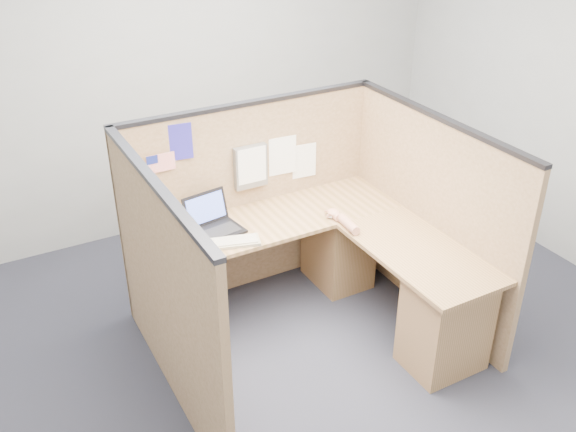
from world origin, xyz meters
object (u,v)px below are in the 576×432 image
mouse (333,215)px  keyboard (228,242)px  l_desk (319,277)px  laptop (214,221)px

mouse → keyboard: bearing=178.0°
l_desk → keyboard: (-0.60, 0.22, 0.35)m
l_desk → mouse: bearing=40.3°
laptop → keyboard: (-0.00, -0.24, -0.05)m
l_desk → laptop: size_ratio=5.22×
keyboard → mouse: mouse is taller
laptop → keyboard: size_ratio=0.82×
laptop → keyboard: laptop is taller
l_desk → mouse: 0.46m
keyboard → mouse: size_ratio=4.63×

